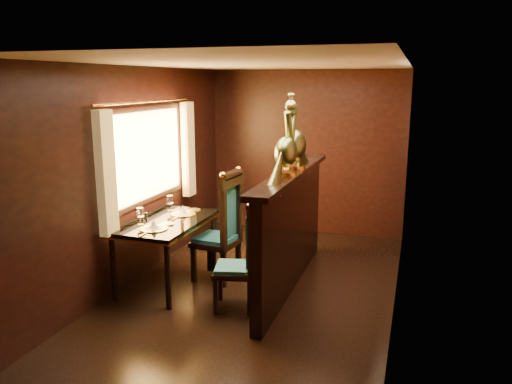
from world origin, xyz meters
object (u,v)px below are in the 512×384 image
Objects in this scene: chair_left at (245,252)px; peacock_right at (295,131)px; chair_right at (225,223)px; peacock_left at (286,138)px; dining_table at (166,226)px.

chair_left is 1.40× the size of peacock_right.
chair_left is at bearing -47.92° from chair_right.
peacock_left is at bearing 38.48° from chair_left.
peacock_left reaches higher than dining_table.
peacock_right reaches higher than chair_right.
dining_table is 1.73m from peacock_left.
chair_left is 1.45m from peacock_right.
chair_left is 1.53× the size of peacock_left.
peacock_left is 0.39m from peacock_right.
dining_table is 1.56× the size of peacock_right.
peacock_right is (0.31, 0.81, 1.17)m from chair_left.
dining_table is 1.12× the size of chair_left.
peacock_right is (0.00, 0.39, 0.04)m from peacock_left.
dining_table is at bearing -160.21° from peacock_right.
peacock_left is 0.92× the size of peacock_right.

